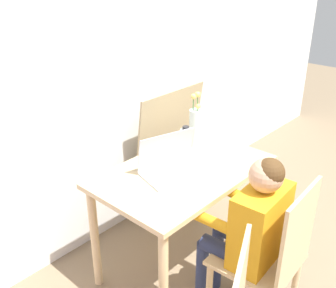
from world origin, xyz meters
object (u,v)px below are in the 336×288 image
Objects in this scene: person_seated at (251,223)px; flower_vase at (196,126)px; laptop at (171,164)px; chair_occupied at (270,259)px; water_bottle at (186,142)px.

flower_vase is at bearing -122.37° from person_seated.
laptop is at bearing -161.40° from flower_vase.
chair_occupied is 0.73m from laptop.
flower_vase is 1.84× the size of water_bottle.
chair_occupied is 0.96m from flower_vase.
water_bottle is at bearing -162.44° from flower_vase.
person_seated is (-0.01, 0.12, 0.16)m from chair_occupied.
person_seated is at bearing -119.14° from flower_vase.
water_bottle is (-0.16, -0.05, -0.04)m from flower_vase.
chair_occupied is at bearing -72.82° from laptop.
chair_occupied is 0.20m from person_seated.
person_seated reaches higher than laptop.
flower_vase is (0.37, 0.67, 0.23)m from person_seated.
laptop reaches higher than water_bottle.
flower_vase reaches higher than water_bottle.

